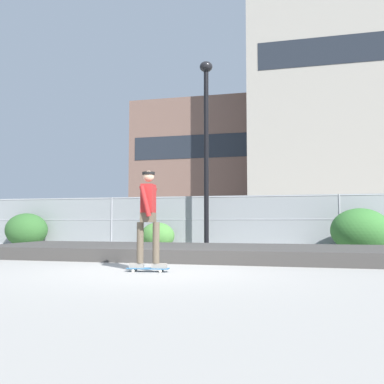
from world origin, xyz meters
name	(u,v)px	position (x,y,z in m)	size (l,w,h in m)	color
ground_plane	(152,271)	(0.00, 0.00, 0.00)	(120.00, 120.00, 0.00)	gray
gravel_berm	(191,252)	(0.00, 3.10, 0.16)	(10.90, 3.43, 0.31)	#3D3A38
skateboard	(148,269)	(-0.04, -0.14, 0.06)	(0.82, 0.28, 0.07)	#2D608C
skater	(148,212)	(-0.04, -0.14, 1.13)	(0.73, 0.60, 1.84)	gray
chain_fence	(218,222)	(0.00, 7.00, 0.93)	(24.30, 0.06, 1.85)	gray
street_lamp	(206,131)	(-0.27, 6.27, 4.03)	(0.44, 0.44, 6.43)	black
parked_car_near	(137,224)	(-3.86, 9.12, 0.84)	(4.45, 2.04, 1.66)	silver
parked_car_mid	(292,224)	(2.46, 9.59, 0.84)	(4.49, 2.12, 1.66)	#474C54
library_building	(221,170)	(-6.33, 43.68, 7.19)	(18.15, 14.89, 14.38)	brown
shrub_left	(26,230)	(-7.26, 6.46, 0.63)	(1.63, 1.33, 1.26)	#2D5B28
shrub_center	(158,236)	(-2.00, 6.30, 0.46)	(1.18, 0.97, 0.91)	#477F38
shrub_right	(360,231)	(4.54, 5.99, 0.68)	(1.75, 1.43, 1.35)	#336B2D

